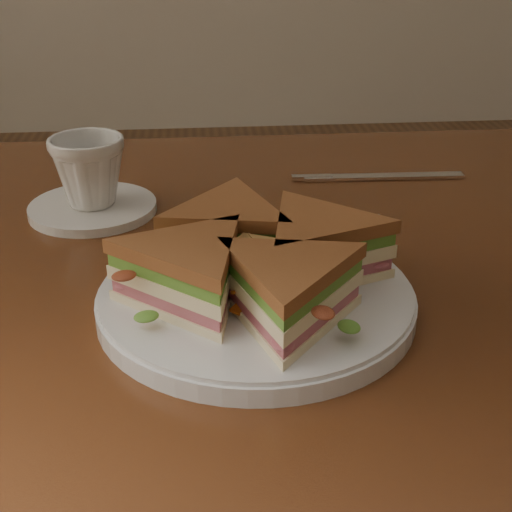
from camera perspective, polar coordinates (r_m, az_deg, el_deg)
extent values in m
cube|color=#3D1D0D|center=(0.70, 2.69, -1.54)|extent=(1.20, 0.80, 0.04)
cylinder|color=silver|center=(0.60, 0.00, -3.56)|extent=(0.27, 0.27, 0.02)
cube|color=silver|center=(0.75, 5.89, 2.22)|extent=(0.13, 0.05, 0.00)
ellipsoid|color=silver|center=(0.71, -0.74, 1.14)|extent=(0.05, 0.03, 0.01)
cube|color=silver|center=(0.91, 10.17, 6.21)|extent=(0.20, 0.02, 0.00)
cube|color=silver|center=(0.89, 4.49, 6.20)|extent=(0.05, 0.01, 0.00)
cylinder|color=silver|center=(0.81, -12.92, 3.77)|extent=(0.14, 0.14, 0.01)
imported|color=silver|center=(0.80, -13.23, 6.61)|extent=(0.09, 0.09, 0.08)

